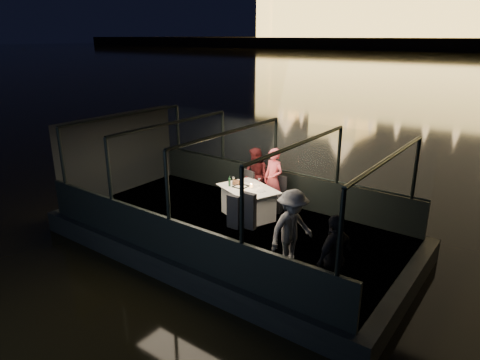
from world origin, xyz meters
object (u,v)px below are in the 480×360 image
Objects in this scene: chair_port_right at (275,194)px; chair_port_left at (244,190)px; wine_bottle at (230,180)px; coat_stand at (241,224)px; dining_table_central at (248,202)px; person_woman_coral at (273,182)px; passenger_stripe at (292,228)px; passenger_dark at (335,253)px; person_man_maroon at (256,177)px.

chair_port_left is at bearing -175.19° from chair_port_right.
coat_stand is at bearing -47.51° from wine_bottle.
chair_port_right is at bearing 48.99° from wine_bottle.
person_woman_coral is (0.21, 0.83, 0.36)m from dining_table_central.
coat_stand is at bearing 137.51° from passenger_stripe.
passenger_dark is at bearing 2.34° from coat_stand.
wine_bottle is at bearing -112.21° from person_woman_coral.
person_woman_coral is 1.21m from wine_bottle.
passenger_dark reaches higher than chair_port_right.
person_woman_coral is at bearing 6.33° from person_man_maroon.
person_woman_coral is (-0.12, 0.07, 0.30)m from chair_port_right.
passenger_dark is 4.10m from wine_bottle.
coat_stand is 1.05× the size of passenger_stripe.
chair_port_left is 0.54× the size of coat_stand.
chair_port_left is 0.61× the size of person_man_maroon.
passenger_stripe is at bearing -31.75° from person_man_maroon.
dining_table_central is at bearing -91.94° from person_woman_coral.
passenger_dark is (2.99, -2.81, 0.10)m from person_woman_coral.
passenger_dark is (3.20, -1.98, 0.47)m from dining_table_central.
person_woman_coral is 4.11m from passenger_dark.
dining_table_central is at bearing 121.81° from coat_stand.
passenger_dark reaches higher than chair_port_left.
chair_port_right is 0.52× the size of coat_stand.
wine_bottle is (-3.67, 1.83, 0.06)m from passenger_dark.
chair_port_left is 0.88m from chair_port_right.
person_woman_coral is 0.60m from person_man_maroon.
chair_port_right is 0.58× the size of person_man_maroon.
passenger_dark reaches higher than person_man_maroon.
chair_port_left is 0.57× the size of passenger_stripe.
person_man_maroon is at bearing 159.29° from chair_port_right.
person_woman_coral is (-1.07, 2.89, -0.15)m from coat_stand.
passenger_dark is at bearing -53.62° from chair_port_right.
person_man_maroon reaches higher than chair_port_left.
person_man_maroon is at bearing 119.36° from coat_stand.
dining_table_central is at bearing -54.28° from person_man_maroon.
dining_table_central is 0.83m from chair_port_right.
chair_port_right is at bearing 53.77° from passenger_stripe.
wine_bottle is at bearing 132.49° from coat_stand.
coat_stand reaches higher than passenger_stripe.
passenger_dark reaches higher than dining_table_central.
person_woman_coral reaches higher than wine_bottle.
dining_table_central is 2.48m from coat_stand.
wine_bottle is (-1.74, 1.90, 0.02)m from coat_stand.
passenger_stripe is at bearing -26.31° from chair_port_left.
dining_table_central is at bearing -110.35° from passenger_dark.
passenger_dark is at bearing -31.74° from dining_table_central.
passenger_stripe is (2.51, -2.44, 0.10)m from person_man_maroon.
coat_stand is 1.93m from passenger_dark.
wine_bottle is (-0.68, -0.99, 0.17)m from person_woman_coral.
chair_port_left is 0.58× the size of person_woman_coral.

